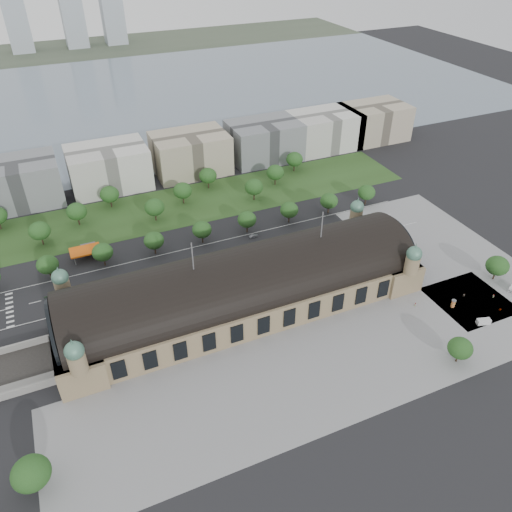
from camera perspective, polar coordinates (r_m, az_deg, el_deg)
name	(u,v)px	position (r m, az deg, el deg)	size (l,w,h in m)	color
ground	(244,306)	(210.23, -1.43, -5.77)	(900.00, 900.00, 0.00)	black
station	(243,287)	(203.63, -1.47, -3.59)	(150.00, 48.40, 44.30)	#8A7356
plaza_south	(316,373)	(185.64, 6.88, -13.10)	(190.00, 48.00, 0.12)	gray
plaza_east	(438,250)	(258.80, 20.13, 0.62)	(56.00, 100.00, 0.12)	gray
road_slab	(172,268)	(234.23, -9.54, -1.40)	(260.00, 26.00, 0.10)	black
grass_belt	(153,211)	(280.49, -11.65, 5.01)	(300.00, 45.00, 0.10)	#29451B
petrol_station	(87,249)	(251.81, -18.73, 0.73)	(14.00, 13.00, 5.05)	#E0570D
lake	(112,99)	(469.81, -16.18, 16.87)	(700.00, 320.00, 0.08)	slate
far_shore	(80,49)	(662.41, -19.50, 21.43)	(700.00, 120.00, 0.14)	#44513D
far_tower_left	(15,13)	(662.47, -25.87, 23.68)	(24.00, 24.00, 80.00)	#9EA8B2
far_tower_mid	(71,7)	(664.73, -20.40, 25.10)	(24.00, 24.00, 85.00)	#9EA8B2
far_tower_right	(112,9)	(670.96, -16.17, 25.46)	(24.00, 24.00, 75.00)	#9EA8B2
office_2	(17,183)	(307.92, -25.62, 7.53)	(45.00, 32.00, 24.00)	gray
office_3	(109,167)	(308.58, -16.47, 9.69)	(45.00, 32.00, 24.00)	silver
office_4	(191,153)	(317.22, -7.49, 11.56)	(45.00, 32.00, 24.00)	#B3A58D
office_5	(264,141)	(333.22, 0.93, 13.05)	(45.00, 32.00, 24.00)	gray
office_6	(324,130)	(353.10, 7.80, 14.04)	(45.00, 32.00, 24.00)	silver
office_7	(373,122)	(374.44, 13.26, 14.70)	(45.00, 32.00, 24.00)	#B3A58D
tree_row_2	(47,265)	(239.35, -22.73, -0.92)	(9.60, 9.60, 11.52)	#2D2116
tree_row_3	(103,252)	(239.26, -17.14, 0.42)	(9.60, 9.60, 11.52)	#2D2116
tree_row_4	(154,241)	(241.56, -11.60, 1.74)	(9.60, 9.60, 11.52)	#2D2116
tree_row_5	(202,230)	(246.20, -6.20, 3.01)	(9.60, 9.60, 11.52)	#2D2116
tree_row_6	(247,219)	(253.03, -1.04, 4.19)	(9.60, 9.60, 11.52)	#2D2116
tree_row_7	(289,210)	(261.89, 3.82, 5.28)	(9.60, 9.60, 11.52)	#2D2116
tree_row_8	(329,201)	(272.59, 8.35, 6.25)	(9.60, 9.60, 11.52)	#2D2116
tree_row_9	(367,192)	(284.91, 12.52, 7.11)	(9.60, 9.60, 11.52)	#2D2116
tree_belt_3	(39,231)	(264.70, -23.51, 2.66)	(10.40, 10.40, 12.48)	#2D2116
tree_belt_4	(77,211)	(274.89, -19.83, 4.81)	(10.40, 10.40, 12.48)	#2D2116
tree_belt_5	(109,194)	(286.49, -16.41, 6.78)	(10.40, 10.40, 12.48)	#2D2116
tree_belt_6	(154,207)	(267.82, -11.53, 5.48)	(10.40, 10.40, 12.48)	#2D2116
tree_belt_7	(183,191)	(281.77, -8.38, 7.41)	(10.40, 10.40, 12.48)	#2D2116
tree_belt_8	(208,176)	(296.76, -5.52, 9.13)	(10.40, 10.40, 12.48)	#2D2116
tree_belt_9	(254,187)	(282.64, -0.23, 7.89)	(10.40, 10.40, 12.48)	#2D2116
tree_belt_10	(275,172)	(299.53, 2.22, 9.53)	(10.40, 10.40, 12.48)	#2D2116
tree_belt_11	(294,159)	(317.11, 4.42, 10.97)	(10.40, 10.40, 12.48)	#2D2116
tree_plaza_ne	(497,266)	(244.63, 25.88, -1.01)	(10.00, 10.00, 11.69)	#2D2116
tree_plaza_sw	(31,473)	(164.33, -24.32, -21.71)	(11.00, 11.00, 12.73)	#2D2116
tree_plaza_s	(460,348)	(197.47, 22.31, -9.72)	(9.00, 9.00, 10.64)	#2D2116
traffic_car_2	(55,311)	(222.86, -21.97, -5.85)	(2.44, 5.29, 1.47)	black
traffic_car_3	(112,280)	(232.26, -16.15, -2.61)	(1.89, 4.64, 1.35)	maroon
traffic_car_5	(254,236)	(252.24, -0.25, 2.31)	(1.62, 4.65, 1.53)	slate
traffic_car_6	(336,240)	(252.62, 9.12, 1.83)	(2.17, 4.70, 1.31)	silver
parked_car_0	(108,307)	(217.58, -16.56, -5.64)	(1.48, 4.26, 1.40)	black
parked_car_1	(81,315)	(217.18, -19.40, -6.42)	(2.18, 4.73, 1.31)	maroon
parked_car_2	(124,299)	(219.90, -14.88, -4.80)	(2.00, 4.93, 1.43)	#191F48
parked_car_3	(145,298)	(218.21, -12.61, -4.74)	(1.75, 4.34, 1.48)	slate
parked_car_4	(107,304)	(219.39, -16.68, -5.24)	(1.69, 4.86, 1.60)	white
parked_car_5	(115,300)	(220.42, -15.78, -4.84)	(2.64, 5.73, 1.59)	gray
parked_car_6	(139,294)	(221.22, -13.22, -4.24)	(1.83, 4.51, 1.31)	black
bus_west	(209,271)	(227.41, -5.42, -1.71)	(3.04, 13.01, 3.62)	#B3391C
bus_mid	(239,263)	(231.45, -1.97, -0.80)	(3.08, 13.16, 3.67)	silver
bus_east	(265,253)	(237.80, 1.04, 0.31)	(2.99, 12.77, 3.56)	silver
van_south	(483,322)	(221.08, 24.50, -6.86)	(5.83, 3.52, 2.36)	silver
advertising_column	(453,303)	(224.35, 21.62, -5.07)	(1.90, 1.90, 3.61)	#E14938
pedestrian_0	(415,305)	(220.08, 17.73, -5.30)	(0.86, 0.49, 1.75)	gray
pedestrian_1	(483,319)	(222.76, 24.56, -6.60)	(0.65, 0.43, 1.78)	gray
pedestrian_2	(464,295)	(232.17, 22.69, -4.14)	(0.95, 0.55, 1.95)	gray
pedestrian_3	(500,310)	(230.43, 26.12, -5.54)	(1.10, 0.53, 1.88)	gray
pedestrian_4	(452,346)	(206.14, 21.51, -9.54)	(1.18, 0.51, 1.83)	gray
pedestrian_5	(494,296)	(237.12, 25.51, -4.14)	(0.79, 0.45, 1.61)	gray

